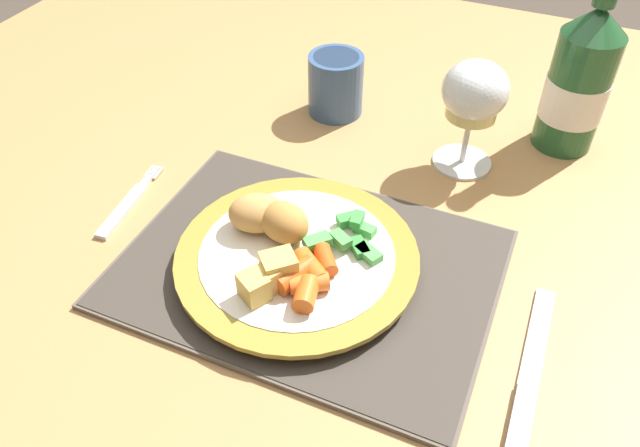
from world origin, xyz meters
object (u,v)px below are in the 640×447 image
wine_glass (474,96)px  drinking_cup (336,83)px  fork (127,205)px  table_knife (529,381)px  dinner_plate (296,259)px  dining_table (367,201)px  bottle (579,80)px

wine_glass → drinking_cup: size_ratio=1.68×
fork → drinking_cup: size_ratio=1.60×
drinking_cup → table_knife: bearing=-46.4°
dinner_plate → table_knife: dinner_plate is taller
fork → drinking_cup: (0.14, 0.28, 0.04)m
fork → table_knife: size_ratio=0.70×
dining_table → wine_glass: bearing=13.8°
dining_table → fork: fork is taller
dining_table → bottle: (0.22, 0.12, 0.17)m
table_knife → bottle: bearing=93.6°
dinner_plate → wine_glass: (0.11, 0.25, 0.08)m
dining_table → dinner_plate: (-0.00, -0.22, 0.10)m
wine_glass → bottle: 0.14m
dinner_plate → bottle: size_ratio=0.97×
table_knife → drinking_cup: drinking_cup is taller
dinner_plate → table_knife: bearing=-9.7°
dining_table → table_knife: 0.36m
bottle → wine_glass: bearing=-138.4°
wine_glass → table_knife: bearing=-65.6°
fork → dinner_plate: bearing=-3.2°
dining_table → wine_glass: wine_glass is taller
dining_table → drinking_cup: drinking_cup is taller
drinking_cup → fork: bearing=-116.7°
fork → table_knife: (0.46, -0.05, 0.00)m
table_knife → wine_glass: (-0.13, 0.29, 0.09)m
dining_table → wine_glass: 0.21m
fork → table_knife: bearing=-6.6°
dining_table → drinking_cup: 0.16m
wine_glass → dinner_plate: bearing=-114.3°
fork → bottle: 0.55m
dinner_plate → table_knife: (0.24, -0.04, -0.01)m
dinner_plate → drinking_cup: size_ratio=2.99×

